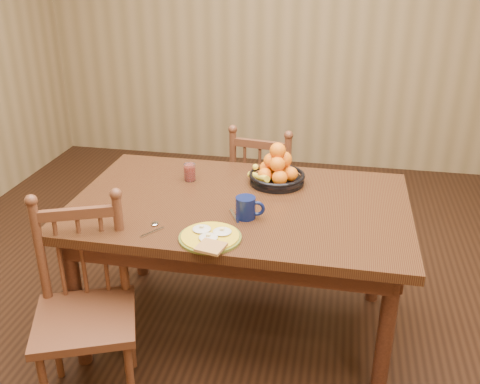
% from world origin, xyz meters
% --- Properties ---
extents(room, '(4.52, 5.02, 2.72)m').
position_xyz_m(room, '(0.00, 0.00, 1.35)').
color(room, black).
rests_on(room, ground).
extents(dining_table, '(1.60, 1.00, 0.75)m').
position_xyz_m(dining_table, '(0.00, 0.00, 0.67)').
color(dining_table, black).
rests_on(dining_table, ground).
extents(chair_far, '(0.46, 0.44, 0.90)m').
position_xyz_m(chair_far, '(0.02, 0.75, 0.44)').
color(chair_far, '#442314').
rests_on(chair_far, ground).
extents(chair_near, '(0.53, 0.52, 0.92)m').
position_xyz_m(chair_near, '(-0.56, -0.57, 0.45)').
color(chair_near, '#442314').
rests_on(chair_near, ground).
extents(breakfast_plate, '(0.26, 0.30, 0.04)m').
position_xyz_m(breakfast_plate, '(-0.05, -0.39, 0.76)').
color(breakfast_plate, '#59601E').
rests_on(breakfast_plate, dining_table).
extents(fork, '(0.07, 0.18, 0.00)m').
position_xyz_m(fork, '(0.01, -0.14, 0.75)').
color(fork, silver).
rests_on(fork, dining_table).
extents(spoon, '(0.08, 0.15, 0.01)m').
position_xyz_m(spoon, '(-0.32, -0.33, 0.75)').
color(spoon, silver).
rests_on(spoon, dining_table).
extents(coffee_mug, '(0.13, 0.09, 0.10)m').
position_xyz_m(coffee_mug, '(0.06, -0.16, 0.80)').
color(coffee_mug, '#0A1237').
rests_on(coffee_mug, dining_table).
extents(juice_glass, '(0.06, 0.06, 0.09)m').
position_xyz_m(juice_glass, '(-0.31, 0.20, 0.79)').
color(juice_glass, silver).
rests_on(juice_glass, dining_table).
extents(fruit_bowl, '(0.29, 0.29, 0.22)m').
position_xyz_m(fruit_bowl, '(0.14, 0.25, 0.81)').
color(fruit_bowl, black).
rests_on(fruit_bowl, dining_table).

